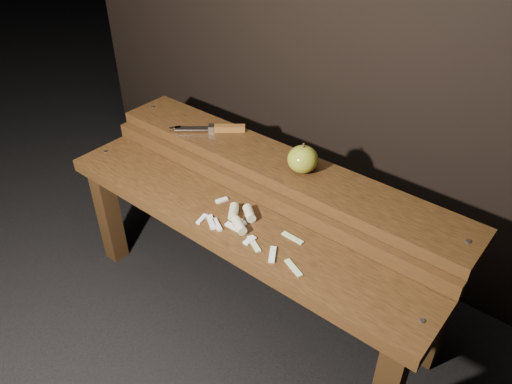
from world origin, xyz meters
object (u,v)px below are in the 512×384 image
Objects in this scene: apple at (303,159)px; knife at (220,128)px; bench_rear_tier at (278,186)px; bench_front_tier at (229,239)px.

apple is 0.34m from knife.
apple is 0.45× the size of knife.
bench_rear_tier is 0.15m from apple.
knife is at bearing 135.63° from bench_front_tier.
bench_rear_tier is 13.24× the size of apple.
bench_front_tier is at bearing -90.00° from bench_rear_tier.
knife is (-0.26, 0.03, 0.10)m from bench_rear_tier.
bench_front_tier is 5.95× the size of knife.
apple is at bearing 3.08° from bench_rear_tier.
bench_front_tier is at bearing -109.14° from apple.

